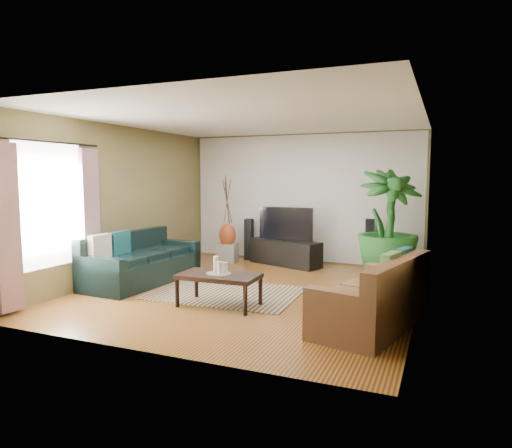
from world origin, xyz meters
The scene contains 28 objects.
floor centered at (0.00, 0.00, 0.00)m, with size 5.50×5.50×0.00m, color #9E6829.
ceiling centered at (0.00, 0.00, 2.70)m, with size 5.50×5.50×0.00m, color white.
wall_back centered at (0.00, 2.75, 1.35)m, with size 5.00×5.00×0.00m, color olive.
wall_front centered at (0.00, -2.75, 1.35)m, with size 5.00×5.00×0.00m, color olive.
wall_left centered at (-2.50, 0.00, 1.35)m, with size 5.50×5.50×0.00m, color olive.
wall_right centered at (2.50, 0.00, 1.35)m, with size 5.50×5.50×0.00m, color olive.
backwall_panel centered at (0.00, 2.74, 1.35)m, with size 4.90×4.90×0.00m, color white.
window_pane centered at (-2.48, -1.60, 1.40)m, with size 1.80×1.80×0.00m, color white.
curtain_near centered at (-2.43, -2.35, 1.15)m, with size 0.08×0.35×2.20m, color gray.
curtain_far centered at (-2.43, -0.85, 1.15)m, with size 0.08×0.35×2.20m, color gray.
curtain_rod centered at (-2.43, -1.60, 2.30)m, with size 0.03×0.03×1.90m, color black.
sofa_left centered at (-1.95, -0.16, 0.42)m, with size 2.19×0.94×0.85m, color black.
sofa_right centered at (2.02, -1.01, 0.42)m, with size 1.86×0.84×0.85m, color brown.
area_rug centered at (-0.31, -0.29, 0.01)m, with size 2.24×1.59×0.01m, color #A0855E.
coffee_table centered at (-0.08, -0.96, 0.23)m, with size 1.12×0.61×0.46m, color black.
candle_tray centered at (-0.08, -0.96, 0.46)m, with size 0.35×0.35×0.02m, color gray.
candle_tall centered at (-0.14, -0.93, 0.58)m, with size 0.07×0.07×0.22m, color beige.
candle_mid centered at (-0.04, -1.00, 0.56)m, with size 0.07×0.07×0.17m, color beige.
candle_short centered at (-0.01, -0.90, 0.54)m, with size 0.07×0.07×0.14m, color beige.
tv_stand centered at (-0.19, 2.21, 0.26)m, with size 1.55×0.46×0.52m, color black.
television centered at (-0.19, 2.23, 0.85)m, with size 1.14×0.06×0.67m, color black.
speaker_left centered at (-1.13, 2.50, 0.45)m, with size 0.16×0.18×0.89m, color black.
speaker_right centered at (1.46, 2.50, 0.49)m, with size 0.18×0.20×0.98m, color black.
potted_plant centered at (1.88, 1.73, 0.97)m, with size 1.09×1.09×1.94m, color #1B511C.
plant_pot centered at (1.88, 1.73, 0.14)m, with size 0.36×0.36×0.28m, color black.
pedestal centered at (-1.45, 2.09, 0.19)m, with size 0.39×0.39×0.39m, color gray.
vase centered at (-1.45, 2.09, 0.57)m, with size 0.36×0.36×0.50m, color maroon.
side_table centered at (-2.25, 0.45, 0.25)m, with size 0.47×0.47×0.49m, color brown.
Camera 1 is at (2.80, -6.52, 1.82)m, focal length 32.00 mm.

